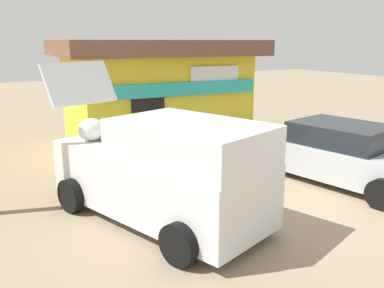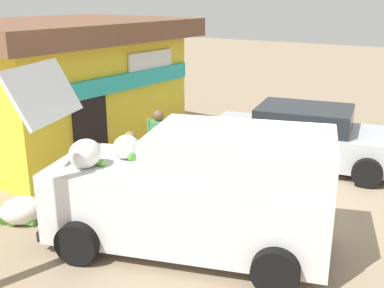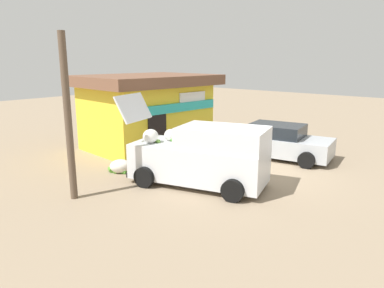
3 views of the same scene
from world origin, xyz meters
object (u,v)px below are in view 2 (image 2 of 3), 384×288
(delivery_van, at_px, (198,190))
(storefront_bar, at_px, (65,86))
(vendor_standing, at_px, (159,143))
(customer_bending, at_px, (118,163))
(unloaded_banana_pile, at_px, (22,211))
(paint_bucket, at_px, (209,148))
(parked_sedan, at_px, (303,137))

(delivery_van, bearing_deg, storefront_bar, 65.72)
(delivery_van, relative_size, vendor_standing, 3.09)
(delivery_van, height_order, customer_bending, delivery_van)
(storefront_bar, bearing_deg, unloaded_banana_pile, -146.44)
(unloaded_banana_pile, distance_m, paint_bucket, 4.98)
(unloaded_banana_pile, relative_size, paint_bucket, 3.07)
(storefront_bar, xyz_separation_m, parked_sedan, (2.24, -5.26, -1.05))
(parked_sedan, relative_size, paint_bucket, 14.47)
(customer_bending, distance_m, paint_bucket, 3.54)
(parked_sedan, height_order, customer_bending, customer_bending)
(delivery_van, distance_m, parked_sedan, 4.58)
(storefront_bar, height_order, delivery_van, storefront_bar)
(unloaded_banana_pile, bearing_deg, delivery_van, -73.20)
(parked_sedan, distance_m, vendor_standing, 3.52)
(storefront_bar, xyz_separation_m, paint_bucket, (1.66, -3.09, -1.53))
(delivery_van, height_order, vendor_standing, delivery_van)
(vendor_standing, xyz_separation_m, paint_bucket, (2.26, 0.11, -0.77))
(vendor_standing, bearing_deg, parked_sedan, -36.08)
(customer_bending, relative_size, unloaded_banana_pile, 1.42)
(vendor_standing, bearing_deg, unloaded_banana_pile, 158.29)
(parked_sedan, relative_size, unloaded_banana_pile, 4.72)
(parked_sedan, bearing_deg, paint_bucket, 104.96)
(vendor_standing, relative_size, paint_bucket, 5.09)
(parked_sedan, relative_size, vendor_standing, 2.84)
(delivery_van, distance_m, unloaded_banana_pile, 3.23)
(customer_bending, xyz_separation_m, unloaded_banana_pile, (-1.42, 0.99, -0.63))
(paint_bucket, bearing_deg, customer_bending, -179.24)
(parked_sedan, bearing_deg, unloaded_banana_pile, 150.33)
(vendor_standing, bearing_deg, paint_bucket, 2.73)
(vendor_standing, relative_size, unloaded_banana_pile, 1.66)
(customer_bending, height_order, paint_bucket, customer_bending)
(parked_sedan, distance_m, customer_bending, 4.58)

